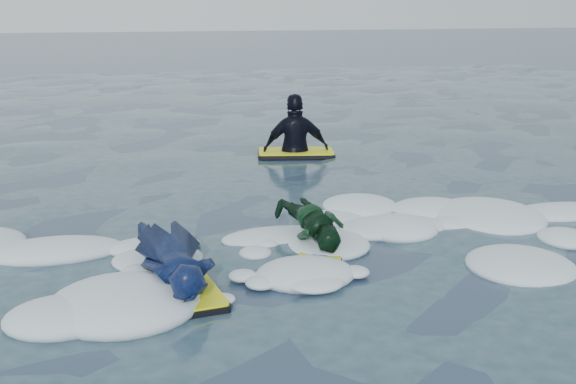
{
  "coord_description": "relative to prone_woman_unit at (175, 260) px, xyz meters",
  "views": [
    {
      "loc": [
        -1.73,
        -5.81,
        2.46
      ],
      "look_at": [
        0.15,
        1.6,
        0.45
      ],
      "focal_mm": 45.0,
      "sensor_mm": 36.0,
      "label": 1
    }
  ],
  "objects": [
    {
      "name": "prone_woman_unit",
      "position": [
        0.0,
        0.0,
        0.0
      ],
      "size": [
        0.78,
        1.77,
        0.45
      ],
      "rotation": [
        0.0,
        0.0,
        1.71
      ],
      "color": "black",
      "rests_on": "ground"
    },
    {
      "name": "prone_child_unit",
      "position": [
        1.5,
        0.63,
        0.0
      ],
      "size": [
        0.68,
        1.24,
        0.46
      ],
      "rotation": [
        0.0,
        0.0,
        1.22
      ],
      "color": "black",
      "rests_on": "ground"
    },
    {
      "name": "foam_band",
      "position": [
        1.22,
        0.71,
        -0.23
      ],
      "size": [
        12.0,
        3.1,
        0.3
      ],
      "primitive_type": null,
      "color": "white",
      "rests_on": "ground"
    },
    {
      "name": "waiting_rider_unit",
      "position": [
        2.5,
        5.18,
        -0.15
      ],
      "size": [
        1.37,
        0.92,
        1.88
      ],
      "rotation": [
        0.0,
        0.0,
        -0.2
      ],
      "color": "black",
      "rests_on": "ground"
    },
    {
      "name": "ground",
      "position": [
        1.22,
        -0.32,
        -0.23
      ],
      "size": [
        120.0,
        120.0,
        0.0
      ],
      "primitive_type": "plane",
      "color": "#1D3046",
      "rests_on": "ground"
    }
  ]
}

